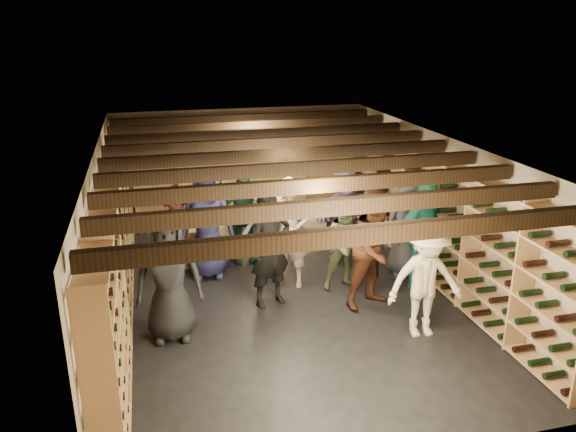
# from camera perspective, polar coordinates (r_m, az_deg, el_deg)

# --- Properties ---
(ground) EXTENTS (8.00, 8.00, 0.00)m
(ground) POSITION_cam_1_polar(r_m,az_deg,el_deg) (9.34, -0.41, -7.38)
(ground) COLOR black
(ground) RESTS_ON ground
(walls) EXTENTS (5.52, 8.02, 2.40)m
(walls) POSITION_cam_1_polar(r_m,az_deg,el_deg) (8.87, -0.43, -0.42)
(walls) COLOR tan
(walls) RESTS_ON ground
(ceiling) EXTENTS (5.50, 8.00, 0.01)m
(ceiling) POSITION_cam_1_polar(r_m,az_deg,el_deg) (8.55, -0.45, 7.18)
(ceiling) COLOR beige
(ceiling) RESTS_ON walls
(ceiling_joists) EXTENTS (5.40, 7.12, 0.18)m
(ceiling_joists) POSITION_cam_1_polar(r_m,az_deg,el_deg) (8.58, -0.45, 6.27)
(ceiling_joists) COLOR black
(ceiling_joists) RESTS_ON ground
(wine_rack_left) EXTENTS (0.32, 7.50, 2.15)m
(wine_rack_left) POSITION_cam_1_polar(r_m,az_deg,el_deg) (8.71, -17.09, -2.56)
(wine_rack_left) COLOR tan
(wine_rack_left) RESTS_ON ground
(wine_rack_right) EXTENTS (0.32, 7.50, 2.15)m
(wine_rack_right) POSITION_cam_1_polar(r_m,az_deg,el_deg) (9.82, 14.30, 0.13)
(wine_rack_right) COLOR tan
(wine_rack_right) RESTS_ON ground
(wine_rack_back) EXTENTS (4.70, 0.30, 2.15)m
(wine_rack_back) POSITION_cam_1_polar(r_m,az_deg,el_deg) (12.51, -4.63, 4.72)
(wine_rack_back) COLOR tan
(wine_rack_back) RESTS_ON ground
(crate_stack_left) EXTENTS (0.52, 0.36, 0.68)m
(crate_stack_left) POSITION_cam_1_polar(r_m,az_deg,el_deg) (10.19, -9.75, -3.25)
(crate_stack_left) COLOR tan
(crate_stack_left) RESTS_ON ground
(crate_stack_right) EXTENTS (0.59, 0.50, 0.68)m
(crate_stack_right) POSITION_cam_1_polar(r_m,az_deg,el_deg) (10.48, -6.52, -2.45)
(crate_stack_right) COLOR tan
(crate_stack_right) RESTS_ON ground
(crate_loose) EXTENTS (0.57, 0.45, 0.17)m
(crate_loose) POSITION_cam_1_polar(r_m,az_deg,el_deg) (12.12, 2.73, -0.60)
(crate_loose) COLOR tan
(crate_loose) RESTS_ON ground
(person_0) EXTENTS (0.93, 0.64, 1.84)m
(person_0) POSITION_cam_1_polar(r_m,az_deg,el_deg) (7.76, -12.00, -6.07)
(person_0) COLOR black
(person_0) RESTS_ON ground
(person_1) EXTENTS (0.79, 0.65, 1.87)m
(person_1) POSITION_cam_1_polar(r_m,az_deg,el_deg) (8.50, -1.81, -3.24)
(person_1) COLOR black
(person_1) RESTS_ON ground
(person_2) EXTENTS (0.78, 0.62, 1.55)m
(person_2) POSITION_cam_1_polar(r_m,az_deg,el_deg) (9.12, 5.98, -2.83)
(person_2) COLOR #4E5837
(person_2) RESTS_ON ground
(person_3) EXTENTS (1.11, 0.70, 1.65)m
(person_3) POSITION_cam_1_polar(r_m,az_deg,el_deg) (7.93, 13.80, -6.40)
(person_3) COLOR beige
(person_3) RESTS_ON ground
(person_4) EXTENTS (1.18, 0.82, 1.86)m
(person_4) POSITION_cam_1_polar(r_m,az_deg,el_deg) (9.28, 13.51, -1.87)
(person_4) COLOR #218372
(person_4) RESTS_ON ground
(person_5) EXTENTS (1.48, 0.63, 1.54)m
(person_5) POSITION_cam_1_polar(r_m,az_deg,el_deg) (9.93, -11.13, -1.26)
(person_5) COLOR brown
(person_5) RESTS_ON ground
(person_6) EXTENTS (1.02, 0.75, 1.91)m
(person_6) POSITION_cam_1_polar(r_m,az_deg,el_deg) (9.55, -8.22, -0.75)
(person_6) COLOR #1F214E
(person_6) RESTS_ON ground
(person_7) EXTENTS (0.79, 0.66, 1.84)m
(person_7) POSITION_cam_1_polar(r_m,az_deg,el_deg) (9.11, 0.19, -1.77)
(person_7) COLOR gray
(person_7) RESTS_ON ground
(person_8) EXTENTS (1.10, 0.98, 1.89)m
(person_8) POSITION_cam_1_polar(r_m,az_deg,el_deg) (8.56, 8.92, -3.25)
(person_8) COLOR #412014
(person_8) RESTS_ON ground
(person_9) EXTENTS (1.12, 0.77, 1.60)m
(person_9) POSITION_cam_1_polar(r_m,az_deg,el_deg) (9.67, -2.01, -1.30)
(person_9) COLOR beige
(person_9) RESTS_ON ground
(person_10) EXTENTS (1.04, 0.48, 1.74)m
(person_10) POSITION_cam_1_polar(r_m,az_deg,el_deg) (10.10, -4.59, -0.01)
(person_10) COLOR #244D37
(person_10) RESTS_ON ground
(person_11) EXTENTS (1.68, 1.14, 1.74)m
(person_11) POSITION_cam_1_polar(r_m,az_deg,el_deg) (10.27, 5.81, 0.29)
(person_11) COLOR slate
(person_11) RESTS_ON ground
(person_12) EXTENTS (0.90, 0.66, 1.69)m
(person_12) POSITION_cam_1_polar(r_m,az_deg,el_deg) (9.77, 12.01, -1.21)
(person_12) COLOR #353439
(person_12) RESTS_ON ground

